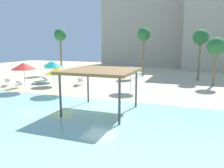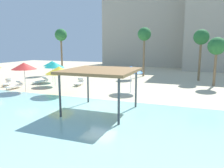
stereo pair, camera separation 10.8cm
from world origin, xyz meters
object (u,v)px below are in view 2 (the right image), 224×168
(lounge_chair_4, at_px, (15,85))
(palm_tree_1, at_px, (61,36))
(lounge_chair_0, at_px, (79,82))
(shade_pavilion, at_px, (101,72))
(beach_umbrella_red_3, at_px, (24,66))
(beach_umbrella_teal_1, at_px, (52,63))
(beach_umbrella_blue_0, at_px, (131,69))
(palm_tree_2, at_px, (217,47))
(lounge_chair_1, at_px, (41,81))
(lounge_chair_2, at_px, (8,83))
(beach_umbrella_teal_6, at_px, (54,65))
(beach_umbrella_yellow_5, at_px, (59,70))
(palm_tree_3, at_px, (144,35))
(palm_tree_0, at_px, (201,38))

(lounge_chair_4, height_order, palm_tree_1, palm_tree_1)
(lounge_chair_0, relative_size, palm_tree_1, 0.28)
(shade_pavilion, bearing_deg, beach_umbrella_red_3, 159.34)
(beach_umbrella_teal_1, height_order, beach_umbrella_red_3, beach_umbrella_red_3)
(beach_umbrella_blue_0, height_order, palm_tree_2, palm_tree_2)
(beach_umbrella_teal_1, height_order, lounge_chair_0, beach_umbrella_teal_1)
(shade_pavilion, distance_m, lounge_chair_1, 13.94)
(lounge_chair_0, xyz_separation_m, lounge_chair_2, (-7.45, -3.08, 0.00))
(beach_umbrella_teal_1, relative_size, beach_umbrella_teal_6, 0.98)
(beach_umbrella_yellow_5, xyz_separation_m, palm_tree_1, (-8.49, 13.42, 3.65))
(shade_pavilion, xyz_separation_m, palm_tree_3, (-1.14, 18.45, 3.13))
(beach_umbrella_teal_1, height_order, lounge_chair_1, beach_umbrella_teal_1)
(beach_umbrella_teal_6, bearing_deg, beach_umbrella_yellow_5, -50.20)
(beach_umbrella_red_3, bearing_deg, beach_umbrella_teal_1, 99.65)
(beach_umbrella_red_3, height_order, palm_tree_2, palm_tree_2)
(shade_pavilion, xyz_separation_m, palm_tree_1, (-14.15, 17.02, 3.17))
(lounge_chair_2, height_order, palm_tree_1, palm_tree_1)
(beach_umbrella_teal_1, height_order, beach_umbrella_yellow_5, beach_umbrella_yellow_5)
(beach_umbrella_teal_6, relative_size, palm_tree_2, 0.49)
(lounge_chair_2, bearing_deg, beach_umbrella_red_3, 32.07)
(beach_umbrella_red_3, xyz_separation_m, lounge_chair_0, (3.28, 4.92, -2.18))
(lounge_chair_0, xyz_separation_m, lounge_chair_1, (-4.81, -0.59, 0.00))
(beach_umbrella_teal_1, height_order, beach_umbrella_teal_6, beach_umbrella_teal_6)
(beach_umbrella_teal_6, xyz_separation_m, lounge_chair_1, (-2.32, 0.52, -2.00))
(palm_tree_3, bearing_deg, shade_pavilion, -86.48)
(lounge_chair_1, xyz_separation_m, palm_tree_0, (17.60, 8.84, 5.01))
(shade_pavilion, height_order, palm_tree_1, palm_tree_1)
(lounge_chair_4, bearing_deg, lounge_chair_2, -110.60)
(shade_pavilion, bearing_deg, beach_umbrella_blue_0, 88.55)
(beach_umbrella_yellow_5, relative_size, palm_tree_3, 0.37)
(beach_umbrella_blue_0, bearing_deg, beach_umbrella_teal_6, 176.11)
(shade_pavilion, distance_m, palm_tree_2, 15.62)
(beach_umbrella_blue_0, relative_size, palm_tree_3, 0.36)
(lounge_chair_0, height_order, palm_tree_2, palm_tree_2)
(palm_tree_2, height_order, palm_tree_3, palm_tree_3)
(shade_pavilion, xyz_separation_m, beach_umbrella_teal_6, (-8.86, 7.45, -0.41))
(beach_umbrella_blue_0, bearing_deg, shade_pavilion, -91.45)
(beach_umbrella_teal_1, relative_size, lounge_chair_1, 1.30)
(shade_pavilion, bearing_deg, lounge_chair_2, 158.37)
(beach_umbrella_teal_1, height_order, lounge_chair_2, beach_umbrella_teal_1)
(beach_umbrella_teal_1, bearing_deg, beach_umbrella_red_3, -80.35)
(lounge_chair_0, distance_m, palm_tree_3, 12.49)
(beach_umbrella_yellow_5, xyz_separation_m, palm_tree_0, (12.07, 13.20, 3.08))
(lounge_chair_0, bearing_deg, beach_umbrella_blue_0, 65.28)
(lounge_chair_4, bearing_deg, palm_tree_2, 119.62)
(beach_umbrella_red_3, distance_m, lounge_chair_0, 6.30)
(palm_tree_2, bearing_deg, beach_umbrella_blue_0, -140.10)
(shade_pavilion, bearing_deg, lounge_chair_0, 126.65)
(lounge_chair_1, bearing_deg, beach_umbrella_teal_6, 94.84)
(shade_pavilion, xyz_separation_m, beach_umbrella_red_3, (-9.65, 3.64, -0.23))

